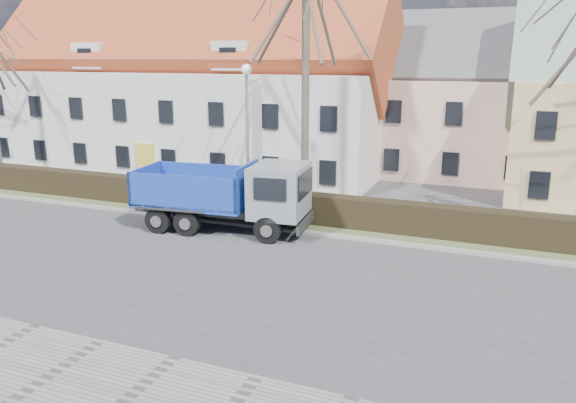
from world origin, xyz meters
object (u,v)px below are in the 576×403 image
at_px(streetlight, 248,139).
at_px(cart_frame, 153,209).
at_px(dump_truck, 217,195).
at_px(parked_car_a, 255,177).

bearing_deg(streetlight, cart_frame, -145.19).
distance_m(dump_truck, cart_frame, 3.99).
distance_m(streetlight, cart_frame, 5.45).
xyz_separation_m(cart_frame, parked_car_a, (2.08, 6.72, 0.34)).
relative_size(dump_truck, parked_car_a, 1.87).
height_order(dump_truck, parked_car_a, dump_truck).
bearing_deg(cart_frame, dump_truck, -10.03).
xyz_separation_m(dump_truck, cart_frame, (-3.76, 0.67, -1.17)).
bearing_deg(streetlight, parked_car_a, 111.02).
height_order(streetlight, parked_car_a, streetlight).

